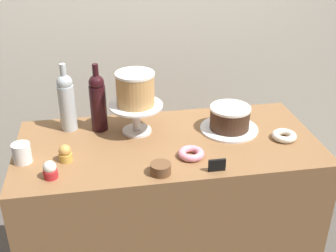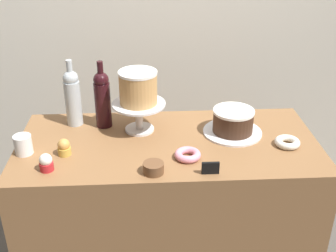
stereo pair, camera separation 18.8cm
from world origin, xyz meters
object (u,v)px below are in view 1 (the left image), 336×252
cupcake_caramel (65,153)px  price_sign_chalkboard (217,165)px  cupcake_vanilla (50,170)px  wine_bottle_clear (67,101)px  coffee_cup_ceramic (22,153)px  cake_stand_pedestal (136,113)px  chocolate_round_cake (230,117)px  white_layer_cake (135,89)px  wine_bottle_dark_red (98,101)px  donut_sugar (284,136)px  donut_pink (191,153)px  cookie_stack (161,169)px

cupcake_caramel → price_sign_chalkboard: (0.60, -0.18, -0.01)m
cupcake_vanilla → cupcake_caramel: bearing=65.9°
wine_bottle_clear → coffee_cup_ceramic: (-0.18, -0.27, -0.10)m
cupcake_vanilla → coffee_cup_ceramic: bearing=131.7°
cake_stand_pedestal → price_sign_chalkboard: (0.28, -0.38, -0.07)m
chocolate_round_cake → cupcake_vanilla: chocolate_round_cake is taller
white_layer_cake → wine_bottle_dark_red: 0.19m
white_layer_cake → donut_sugar: white_layer_cake is taller
chocolate_round_cake → cupcake_vanilla: (-0.81, -0.27, -0.03)m
chocolate_round_cake → price_sign_chalkboard: (-0.15, -0.33, -0.04)m
chocolate_round_cake → coffee_cup_ceramic: 0.94m
cake_stand_pedestal → cupcake_caramel: size_ratio=3.34×
chocolate_round_cake → donut_pink: size_ratio=1.70×
wine_bottle_dark_red → price_sign_chalkboard: wine_bottle_dark_red is taller
cupcake_caramel → cookie_stack: cupcake_caramel is taller
donut_pink → cake_stand_pedestal: bearing=127.8°
wine_bottle_clear → cupcake_vanilla: wine_bottle_clear is taller
chocolate_round_cake → cupcake_caramel: 0.77m
cake_stand_pedestal → cupcake_vanilla: bearing=-139.1°
price_sign_chalkboard → coffee_cup_ceramic: 0.80m
donut_sugar → coffee_cup_ceramic: coffee_cup_ceramic is taller
cupcake_caramel → donut_sugar: size_ratio=0.66×
cookie_stack → price_sign_chalkboard: size_ratio=1.20×
cupcake_caramel → donut_sugar: (0.98, 0.02, -0.02)m
cupcake_vanilla → cupcake_caramel: size_ratio=1.00×
cake_stand_pedestal → cupcake_caramel: cake_stand_pedestal is taller
wine_bottle_clear → donut_sugar: wine_bottle_clear is taller
cake_stand_pedestal → white_layer_cake: bearing=90.0°
cupcake_caramel → donut_pink: 0.53m
cupcake_vanilla → cupcake_caramel: same height
chocolate_round_cake → coffee_cup_ceramic: bearing=-171.9°
cookie_stack → donut_pink: bearing=34.8°
wine_bottle_clear → price_sign_chalkboard: bearing=-38.2°
cookie_stack → wine_bottle_clear: bearing=129.4°
white_layer_cake → cupcake_caramel: 0.42m
cake_stand_pedestal → cookie_stack: cake_stand_pedestal is taller
donut_sugar → chocolate_round_cake: bearing=149.5°
wine_bottle_clear → cupcake_vanilla: (-0.06, -0.41, -0.11)m
chocolate_round_cake → wine_bottle_clear: bearing=169.6°
white_layer_cake → cookie_stack: white_layer_cake is taller
coffee_cup_ceramic → cookie_stack: bearing=-18.1°
donut_sugar → cookie_stack: size_ratio=1.33×
cookie_stack → wine_bottle_dark_red: bearing=118.2°
wine_bottle_clear → wine_bottle_dark_red: 0.15m
cupcake_caramel → price_sign_chalkboard: cupcake_caramel is taller
donut_sugar → coffee_cup_ceramic: (-1.15, -0.00, 0.03)m
cupcake_vanilla → white_layer_cake: bearing=40.9°
coffee_cup_ceramic → white_layer_cake: bearing=20.5°
donut_sugar → cookie_stack: cookie_stack is taller
cake_stand_pedestal → wine_bottle_clear: wine_bottle_clear is taller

